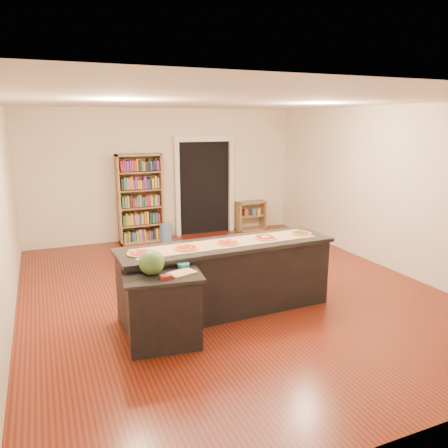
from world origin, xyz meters
name	(u,v)px	position (x,y,z in m)	size (l,w,h in m)	color
room	(229,200)	(0.00, 0.00, 1.40)	(6.00, 7.00, 2.80)	beige
doorway	(204,181)	(0.90, 3.46, 1.20)	(1.40, 0.09, 2.21)	black
kitchen_island	(227,277)	(-0.32, -0.67, 0.48)	(2.90, 0.79, 0.96)	black
side_counter	(163,309)	(-1.36, -1.23, 0.43)	(0.87, 0.64, 0.86)	black
bookshelf	(140,199)	(-0.62, 3.28, 0.94)	(0.94, 0.33, 1.87)	olive
low_shelf	(251,216)	(2.00, 3.30, 0.35)	(0.69, 0.30, 0.69)	olive
waste_bin	(166,232)	(-0.13, 3.12, 0.19)	(0.27, 0.27, 0.39)	#557CBE
kraft_paper	(227,243)	(-0.32, -0.66, 0.96)	(2.52, 0.45, 0.00)	#97714E
watermelon	(152,262)	(-1.47, -1.21, 1.00)	(0.28, 0.28, 0.28)	#144214
cutting_board	(182,273)	(-1.15, -1.32, 0.87)	(0.29, 0.20, 0.02)	tan
package_red	(166,277)	(-1.36, -1.40, 0.88)	(0.12, 0.09, 0.04)	maroon
package_teal	(183,266)	(-1.07, -1.13, 0.89)	(0.14, 0.14, 0.05)	#195966
pizza_a	(141,253)	(-1.48, -0.71, 0.97)	(0.34, 0.34, 0.02)	tan
pizza_b	(186,248)	(-0.90, -0.71, 0.97)	(0.32, 0.32, 0.02)	tan
pizza_c	(227,242)	(-0.32, -0.68, 0.97)	(0.33, 0.33, 0.02)	tan
pizza_d	(265,237)	(0.26, -0.64, 0.97)	(0.34, 0.34, 0.02)	tan
pizza_e	(301,233)	(0.84, -0.64, 0.97)	(0.30, 0.30, 0.02)	tan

